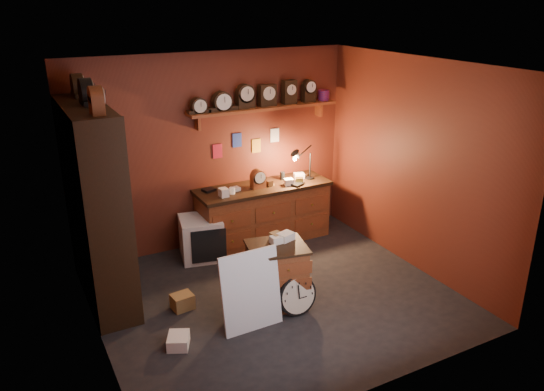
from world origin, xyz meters
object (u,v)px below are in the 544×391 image
(shelving_unit, at_px, (93,198))
(workbench, at_px, (264,210))
(big_round_clock, at_px, (297,295))
(low_cabinet, at_px, (277,273))

(shelving_unit, relative_size, workbench, 1.32)
(shelving_unit, height_order, big_round_clock, shelving_unit)
(workbench, height_order, low_cabinet, workbench)
(workbench, distance_m, big_round_clock, 1.98)
(workbench, distance_m, low_cabinet, 1.73)
(workbench, bearing_deg, shelving_unit, -168.31)
(low_cabinet, bearing_deg, big_round_clock, -57.85)
(shelving_unit, distance_m, workbench, 2.56)
(big_round_clock, bearing_deg, workbench, 73.86)
(workbench, relative_size, low_cabinet, 2.34)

